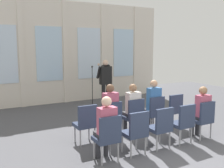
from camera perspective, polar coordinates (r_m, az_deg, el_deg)
The scene contains 18 objects.
rear_partition at distance 10.58m, azimuth -9.18°, elevation 6.91°, with size 8.41×0.14×4.03m.
speaker at distance 9.43m, azimuth -1.49°, elevation 0.90°, with size 0.51×0.69×1.77m.
mic_stand at distance 9.56m, azimuth -4.35°, elevation -3.26°, with size 0.28×0.28×1.55m.
chair_r0_c0 at distance 6.00m, azimuth -5.81°, elevation -8.32°, with size 0.46×0.44×0.94m.
chair_r0_c1 at distance 6.28m, azimuth -0.21°, elevation -7.52°, with size 0.46×0.44×0.94m.
audience_r0_c1 at distance 6.29m, azimuth -0.57°, elevation -5.44°, with size 0.36×0.39×1.36m.
chair_r0_c2 at distance 6.61m, azimuth 4.84°, elevation -6.73°, with size 0.46×0.44×0.94m.
audience_r0_c2 at distance 6.63m, azimuth 4.47°, elevation -4.94°, with size 0.36×0.39×1.32m.
chair_r0_c3 at distance 7.00m, azimuth 9.37°, elevation -5.98°, with size 0.46×0.44×0.94m.
audience_r0_c3 at distance 7.00m, azimuth 9.01°, elevation -4.06°, with size 0.36×0.39×1.37m.
chair_r0_c4 at distance 7.42m, azimuth 13.39°, elevation -5.28°, with size 0.46×0.44×0.94m.
chair_r1_c0 at distance 5.09m, azimuth -0.94°, elevation -11.36°, with size 0.46×0.44×0.94m.
audience_r1_c0 at distance 5.10m, azimuth -1.39°, elevation -9.09°, with size 0.36×0.39×1.30m.
chair_r1_c1 at distance 5.41m, azimuth 5.34°, elevation -10.16°, with size 0.46×0.44×0.94m.
chair_r1_c2 at distance 5.80m, azimuth 10.81°, elevation -9.02°, with size 0.46×0.44×0.94m.
chair_r1_c3 at distance 6.23m, azimuth 15.53°, elevation -7.96°, with size 0.46×0.44×0.94m.
chair_r1_c4 at distance 6.70m, azimuth 19.59°, elevation -7.00°, with size 0.46×0.44×0.94m.
audience_r1_c4 at distance 6.71m, azimuth 19.14°, elevation -5.32°, with size 0.36×0.39×1.29m.
Camera 1 is at (-3.59, -3.15, 2.24)m, focal length 41.22 mm.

